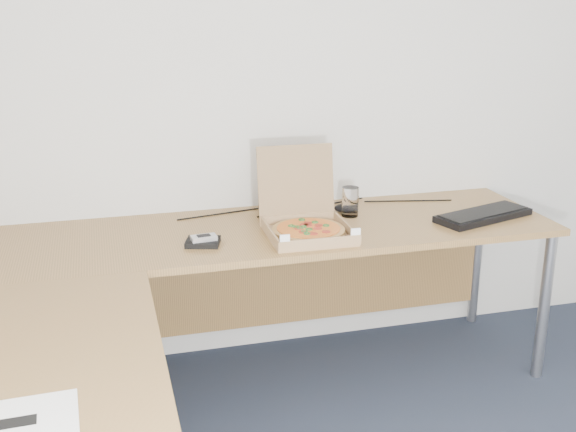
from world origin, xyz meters
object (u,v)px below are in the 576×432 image
object	(u,v)px
desk	(211,280)
pizza_box	(307,226)
drinking_glass	(350,202)
wallet	(203,242)
keyboard	(483,215)

from	to	relation	value
desk	pizza_box	bearing A→B (deg)	33.81
pizza_box	drinking_glass	size ratio (longest dim) A/B	2.94
desk	pizza_box	distance (m)	0.55
pizza_box	drinking_glass	world-z (taller)	pizza_box
drinking_glass	pizza_box	bearing A→B (deg)	-142.51
drinking_glass	wallet	xyz separation A→B (m)	(-0.71, -0.21, -0.06)
pizza_box	keyboard	size ratio (longest dim) A/B	0.85
keyboard	wallet	distance (m)	1.27
keyboard	wallet	world-z (taller)	keyboard
wallet	pizza_box	bearing A→B (deg)	17.49
desk	wallet	bearing A→B (deg)	86.92
desk	keyboard	size ratio (longest dim) A/B	5.37
desk	drinking_glass	bearing A→B (deg)	35.20
desk	pizza_box	xyz separation A→B (m)	(0.46, 0.31, 0.07)
desk	wallet	world-z (taller)	wallet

